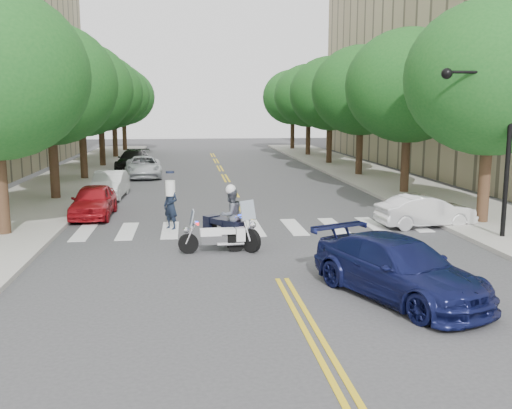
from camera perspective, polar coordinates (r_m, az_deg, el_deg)
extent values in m
plane|color=#38383A|center=(15.20, 2.60, -7.45)|extent=(140.00, 140.00, 0.00)
cube|color=#9E9991|center=(37.27, -17.81, 2.42)|extent=(5.00, 60.00, 0.15)
cube|color=#9E9991|center=(38.48, 11.21, 2.92)|extent=(5.00, 60.00, 0.15)
cylinder|color=#382316|center=(21.49, -24.11, 1.30)|extent=(0.44, 0.44, 3.32)
cylinder|color=#382316|center=(29.17, -19.53, 3.58)|extent=(0.44, 0.44, 3.32)
ellipsoid|color=#17501A|center=(29.05, -19.98, 11.25)|extent=(6.40, 6.40, 5.76)
cylinder|color=#382316|center=(36.99, -16.87, 4.89)|extent=(0.44, 0.44, 3.32)
ellipsoid|color=#17501A|center=(36.90, -17.17, 10.94)|extent=(6.40, 6.40, 5.76)
cylinder|color=#382316|center=(44.87, -15.14, 5.74)|extent=(0.44, 0.44, 3.32)
ellipsoid|color=#17501A|center=(44.79, -15.36, 10.72)|extent=(6.40, 6.40, 5.76)
cylinder|color=#382316|center=(52.79, -13.92, 6.33)|extent=(0.44, 0.44, 3.32)
ellipsoid|color=#17501A|center=(52.72, -14.09, 10.57)|extent=(6.40, 6.40, 5.76)
cylinder|color=#382316|center=(60.73, -13.02, 6.77)|extent=(0.44, 0.44, 3.32)
ellipsoid|color=#17501A|center=(60.67, -13.16, 10.45)|extent=(6.40, 6.40, 5.76)
cylinder|color=#382316|center=(23.39, 21.85, 2.07)|extent=(0.44, 0.44, 3.32)
ellipsoid|color=#17501A|center=(23.24, 22.47, 11.64)|extent=(6.40, 6.40, 5.76)
cylinder|color=#382316|center=(30.60, 14.69, 4.08)|extent=(0.44, 0.44, 3.32)
ellipsoid|color=#17501A|center=(30.49, 15.01, 11.40)|extent=(6.40, 6.40, 5.76)
cylinder|color=#382316|center=(38.12, 10.28, 5.28)|extent=(0.44, 0.44, 3.32)
ellipsoid|color=#17501A|center=(38.03, 10.46, 11.15)|extent=(6.40, 6.40, 5.76)
cylinder|color=#382316|center=(45.81, 7.33, 6.07)|extent=(0.44, 0.44, 3.32)
ellipsoid|color=#17501A|center=(45.74, 7.44, 10.95)|extent=(6.40, 6.40, 5.76)
cylinder|color=#382316|center=(53.59, 5.23, 6.62)|extent=(0.44, 0.44, 3.32)
ellipsoid|color=#17501A|center=(53.53, 5.30, 10.79)|extent=(6.40, 6.40, 5.76)
cylinder|color=#382316|center=(61.42, 3.66, 7.02)|extent=(0.44, 0.44, 3.32)
ellipsoid|color=#17501A|center=(61.37, 3.70, 10.66)|extent=(6.40, 6.40, 5.76)
cylinder|color=black|center=(20.80, 23.92, 4.78)|extent=(0.16, 0.16, 6.00)
cylinder|color=black|center=(20.19, 21.44, 12.22)|extent=(2.40, 0.10, 0.10)
sphere|color=black|center=(19.70, 18.54, 12.31)|extent=(0.36, 0.36, 0.36)
cylinder|color=black|center=(17.79, -0.51, -3.64)|extent=(0.57, 0.70, 0.75)
cylinder|color=black|center=(19.09, -4.15, -2.75)|extent=(0.61, 0.72, 0.75)
cube|color=silver|center=(18.45, -2.51, -2.78)|extent=(0.88, 1.01, 0.35)
cube|color=black|center=(18.31, -2.29, -1.99)|extent=(0.78, 0.86, 0.24)
cube|color=black|center=(18.76, -3.52, -1.65)|extent=(0.72, 0.75, 0.18)
cube|color=black|center=(19.16, -4.48, -1.83)|extent=(0.59, 0.56, 0.50)
cube|color=#8C99A5|center=(17.70, -0.84, -0.56)|extent=(0.55, 0.47, 0.60)
cube|color=red|center=(17.96, -0.93, -1.06)|extent=(0.15, 0.15, 0.09)
cube|color=#0C26E5|center=(17.79, -1.56, -1.17)|extent=(0.15, 0.15, 0.09)
imported|color=#474C56|center=(18.33, -2.53, -1.04)|extent=(1.07, 1.04, 1.74)
sphere|color=silver|center=(18.20, -2.54, 1.51)|extent=(0.33, 0.33, 0.33)
cylinder|color=black|center=(17.81, -6.78, -3.90)|extent=(0.64, 0.17, 0.63)
cylinder|color=black|center=(17.97, -2.04, -3.72)|extent=(0.64, 0.21, 0.63)
cube|color=silver|center=(17.85, -4.26, -3.49)|extent=(0.85, 0.35, 0.30)
cube|color=white|center=(17.79, -4.56, -2.77)|extent=(0.67, 0.38, 0.20)
cube|color=white|center=(17.85, -2.93, -2.65)|extent=(0.54, 0.41, 0.15)
cube|color=white|center=(17.94, -1.61, -2.95)|extent=(0.31, 0.43, 0.42)
cube|color=#8C99A5|center=(17.65, -6.44, -1.37)|extent=(0.17, 0.47, 0.51)
cube|color=red|center=(17.58, -5.89, -1.95)|extent=(0.10, 0.10, 0.07)
cube|color=#0C26E5|center=(17.80, -5.95, -1.81)|extent=(0.10, 0.10, 0.07)
imported|color=black|center=(21.34, -8.52, -0.14)|extent=(0.75, 0.74, 1.75)
imported|color=silver|center=(22.49, 16.59, -0.63)|extent=(3.81, 1.65, 1.22)
imported|color=#101442|center=(13.98, 14.08, -6.23)|extent=(3.76, 5.30, 1.43)
imported|color=#A41119|center=(24.43, -15.94, 0.34)|extent=(1.63, 3.96, 1.34)
imported|color=silver|center=(29.33, -14.45, 1.92)|extent=(1.60, 4.15, 1.35)
imported|color=silver|center=(37.73, -11.21, 3.72)|extent=(2.64, 5.08, 1.37)
imported|color=black|center=(42.26, -12.17, 4.35)|extent=(2.41, 5.09, 1.43)
imported|color=#AEADB3|center=(45.20, -11.84, 4.63)|extent=(1.82, 4.00, 1.33)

